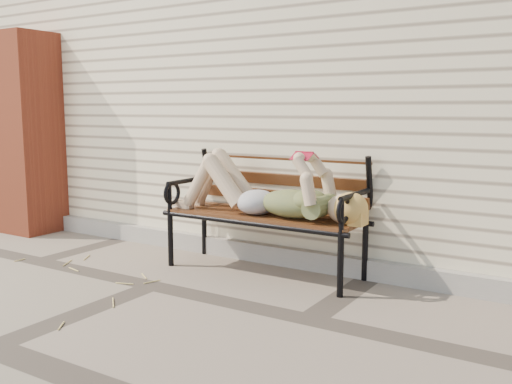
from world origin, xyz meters
The scene contains 6 objects.
ground centered at (0.00, 0.00, 0.00)m, with size 80.00×80.00×0.00m, color gray.
house_wall centered at (0.00, 3.00, 1.50)m, with size 8.00×4.00×3.00m, color #F3E7BE.
foundation_strip centered at (0.00, 0.97, 0.07)m, with size 8.00×0.10×0.15m, color #ACA89C.
brick_pillar centered at (-2.30, 0.75, 1.00)m, with size 0.50×0.50×2.00m, color #B14627.
garden_bench centered at (0.50, 0.81, 0.60)m, with size 1.67×0.66×1.08m.
reading_woman centered at (0.51, 0.68, 0.64)m, with size 1.57×0.36×0.49m.
Camera 1 is at (2.70, -2.94, 1.25)m, focal length 40.00 mm.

